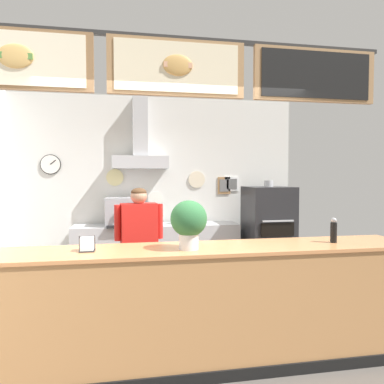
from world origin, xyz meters
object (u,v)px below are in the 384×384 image
object	(u,v)px
shop_worker	(139,245)
pizza_oven	(268,233)
basil_vase	(189,222)
potted_thyme	(157,217)
napkin_holder	(87,245)
pepper_grinder	(334,230)
espresso_machine	(125,212)
potted_basil	(177,216)

from	to	relation	value
shop_worker	pizza_oven	bearing A→B (deg)	-163.90
basil_vase	potted_thyme	bearing A→B (deg)	91.17
pizza_oven	basil_vase	world-z (taller)	pizza_oven
pizza_oven	napkin_holder	distance (m)	3.40
pepper_grinder	espresso_machine	bearing A→B (deg)	127.03
espresso_machine	potted_basil	distance (m)	0.83
shop_worker	potted_thyme	size ratio (longest dim) A/B	7.00
shop_worker	basil_vase	size ratio (longest dim) A/B	3.67
potted_basil	pepper_grinder	world-z (taller)	pepper_grinder
potted_thyme	napkin_holder	xyz separation A→B (m)	(-0.78, -2.56, 0.08)
shop_worker	potted_thyme	xyz separation A→B (m)	(0.32, 1.17, 0.21)
potted_thyme	potted_basil	world-z (taller)	potted_thyme
pizza_oven	basil_vase	size ratio (longest dim) A/B	3.85
espresso_machine	basil_vase	world-z (taller)	basil_vase
espresso_machine	potted_thyme	bearing A→B (deg)	2.64
pizza_oven	espresso_machine	bearing A→B (deg)	173.39
shop_worker	espresso_machine	world-z (taller)	shop_worker
pizza_oven	basil_vase	bearing A→B (deg)	-125.55
potted_thyme	napkin_holder	world-z (taller)	napkin_holder
espresso_machine	potted_basil	bearing A→B (deg)	2.76
shop_worker	napkin_holder	size ratio (longest dim) A/B	11.75
basil_vase	pizza_oven	bearing A→B (deg)	54.45
potted_basil	pepper_grinder	bearing A→B (deg)	-66.96
shop_worker	pepper_grinder	size ratio (longest dim) A/B	6.52
shop_worker	potted_thyme	distance (m)	1.23
shop_worker	basil_vase	bearing A→B (deg)	96.99
pizza_oven	espresso_machine	world-z (taller)	pizza_oven
potted_basil	potted_thyme	bearing A→B (deg)	-177.05
pizza_oven	espresso_machine	size ratio (longest dim) A/B	2.76
shop_worker	espresso_machine	xyz separation A→B (m)	(-0.19, 1.15, 0.30)
potted_basil	basil_vase	world-z (taller)	basil_vase
pizza_oven	pepper_grinder	xyz separation A→B (m)	(-0.31, -2.29, 0.41)
espresso_machine	potted_thyme	distance (m)	0.51
pepper_grinder	napkin_holder	xyz separation A→B (m)	(-2.20, 0.02, -0.06)
pizza_oven	shop_worker	xyz separation A→B (m)	(-2.05, -0.89, 0.06)
potted_thyme	basil_vase	world-z (taller)	basil_vase
pepper_grinder	napkin_holder	size ratio (longest dim) A/B	1.80
espresso_machine	pepper_grinder	size ratio (longest dim) A/B	2.47
pizza_oven	napkin_holder	size ratio (longest dim) A/B	12.33
potted_thyme	potted_basil	distance (m)	0.32
potted_thyme	espresso_machine	bearing A→B (deg)	-177.36
pizza_oven	napkin_holder	xyz separation A→B (m)	(-2.51, -2.27, 0.35)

